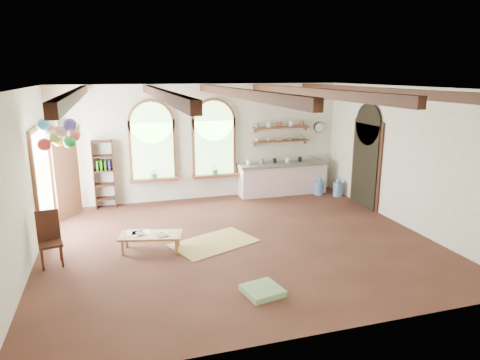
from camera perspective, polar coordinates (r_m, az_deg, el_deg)
name	(u,v)px	position (r m, az deg, el deg)	size (l,w,h in m)	color
floor	(239,242)	(9.18, -0.18, -8.22)	(8.00, 8.00, 0.00)	#562D23
ceiling_beams	(239,93)	(8.50, -0.19, 11.50)	(6.20, 6.80, 0.18)	#3C1C13
window_left	(152,144)	(11.76, -11.60, 4.73)	(1.30, 0.28, 2.20)	brown
window_right	(214,141)	(12.02, -3.48, 5.20)	(1.30, 0.28, 2.20)	brown
left_doorway	(43,182)	(10.32, -24.79, -0.30)	(0.10, 1.90, 2.50)	brown
right_doorway	(365,166)	(11.79, 16.37, 1.85)	(0.10, 1.30, 2.40)	black
kitchen_counter	(283,178)	(12.64, 5.69, 0.25)	(2.68, 0.62, 0.94)	silver
wall_shelf_lower	(281,141)	(12.60, 5.50, 5.19)	(1.70, 0.24, 0.04)	brown
wall_shelf_upper	(281,127)	(12.54, 5.54, 6.99)	(1.70, 0.24, 0.04)	brown
wall_clock	(319,127)	(13.13, 10.51, 6.92)	(0.32, 0.32, 0.04)	black
bookshelf	(104,174)	(11.75, -17.69, 0.70)	(0.53, 0.32, 1.80)	#3C1C13
coffee_table	(151,236)	(8.81, -11.82, -7.34)	(1.32, 0.83, 0.35)	tan
side_chair	(51,250)	(8.75, -23.89, -8.53)	(0.48, 0.48, 1.03)	#3C1C13
floor_mat	(214,243)	(9.11, -3.46, -8.36)	(1.71, 1.06, 0.02)	tan
floor_cushion	(262,291)	(7.18, 3.00, -14.50)	(0.58, 0.58, 0.10)	#7DA06E
water_jug_a	(338,189)	(12.72, 12.92, -1.12)	(0.27, 0.27, 0.52)	#5886BC
water_jug_b	(319,187)	(12.76, 10.51, -0.95)	(0.27, 0.27, 0.52)	#5886BC
balloon_cluster	(59,133)	(9.06, -22.94, 5.80)	(0.77, 0.77, 1.15)	silver
table_book	(136,234)	(8.83, -13.65, -7.06)	(0.15, 0.22, 0.02)	olive
tablet	(162,235)	(8.71, -10.40, -7.20)	(0.19, 0.28, 0.01)	black
potted_plant_left	(154,173)	(11.80, -11.36, 0.91)	(0.27, 0.23, 0.30)	#598C4C
potted_plant_right	(215,169)	(12.07, -3.31, 1.45)	(0.27, 0.23, 0.30)	#598C4C
shelf_cup_a	(257,140)	(12.32, 2.26, 5.37)	(0.12, 0.10, 0.10)	white
shelf_cup_b	(268,139)	(12.44, 3.79, 5.42)	(0.10, 0.10, 0.09)	beige
shelf_bowl_a	(279,140)	(12.57, 5.29, 5.39)	(0.22, 0.22, 0.05)	beige
shelf_bowl_b	(291,139)	(12.70, 6.76, 5.46)	(0.20, 0.20, 0.06)	#8C664C
shelf_vase	(302,136)	(12.84, 8.21, 5.80)	(0.18, 0.18, 0.19)	slate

